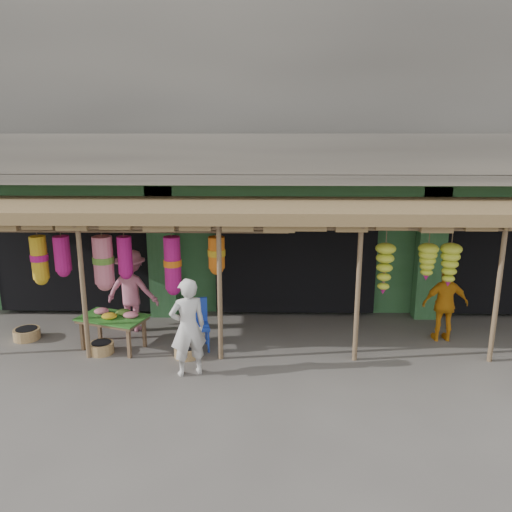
{
  "coord_description": "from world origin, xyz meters",
  "views": [
    {
      "loc": [
        -0.65,
        -8.8,
        4.16
      ],
      "look_at": [
        -0.87,
        1.0,
        1.69
      ],
      "focal_mm": 35.0,
      "sensor_mm": 36.0,
      "label": 1
    }
  ],
  "objects_px": {
    "flower_table": "(114,318)",
    "person_shopper": "(132,290)",
    "blue_chair": "(196,321)",
    "person_front": "(188,327)",
    "person_vendor": "(445,304)"
  },
  "relations": [
    {
      "from": "person_vendor",
      "to": "blue_chair",
      "type": "bearing_deg",
      "value": 3.9
    },
    {
      "from": "flower_table",
      "to": "person_shopper",
      "type": "height_order",
      "value": "person_shopper"
    },
    {
      "from": "person_front",
      "to": "flower_table",
      "type": "bearing_deg",
      "value": -57.12
    },
    {
      "from": "person_shopper",
      "to": "blue_chair",
      "type": "bearing_deg",
      "value": 158.22
    },
    {
      "from": "flower_table",
      "to": "person_shopper",
      "type": "relative_size",
      "value": 0.82
    },
    {
      "from": "flower_table",
      "to": "person_front",
      "type": "relative_size",
      "value": 0.83
    },
    {
      "from": "flower_table",
      "to": "blue_chair",
      "type": "relative_size",
      "value": 1.47
    },
    {
      "from": "person_front",
      "to": "person_vendor",
      "type": "distance_m",
      "value": 5.19
    },
    {
      "from": "person_front",
      "to": "person_vendor",
      "type": "xyz_separation_m",
      "value": [
        4.95,
        1.57,
        -0.1
      ]
    },
    {
      "from": "person_front",
      "to": "person_vendor",
      "type": "relative_size",
      "value": 1.13
    },
    {
      "from": "person_shopper",
      "to": "flower_table",
      "type": "bearing_deg",
      "value": 92.19
    },
    {
      "from": "flower_table",
      "to": "person_shopper",
      "type": "bearing_deg",
      "value": 101.52
    },
    {
      "from": "flower_table",
      "to": "person_vendor",
      "type": "distance_m",
      "value": 6.59
    },
    {
      "from": "person_vendor",
      "to": "person_shopper",
      "type": "distance_m",
      "value": 6.46
    },
    {
      "from": "person_front",
      "to": "blue_chair",
      "type": "bearing_deg",
      "value": -113.23
    }
  ]
}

